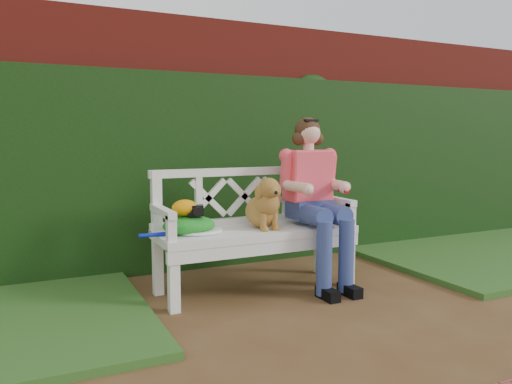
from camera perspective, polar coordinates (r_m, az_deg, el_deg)
name	(u,v)px	position (r m, az deg, el deg)	size (l,w,h in m)	color
ground	(347,321)	(3.31, 10.38, -14.30)	(60.00, 60.00, 0.00)	#4D3018
brick_wall	(231,143)	(4.77, -2.85, 5.60)	(10.00, 0.30, 2.20)	maroon
ivy_hedge	(241,171)	(4.57, -1.77, 2.45)	(10.00, 0.18, 1.70)	#16380D
grass_right	(492,251)	(5.54, 25.38, -6.11)	(2.60, 2.00, 0.05)	#1A4414
garden_bench	(256,259)	(3.80, 0.00, -7.66)	(1.58, 0.60, 0.48)	white
seated_woman	(311,206)	(3.93, 6.26, -1.58)	(0.52, 0.70, 1.24)	#CF3256
dog	(263,202)	(3.70, 0.86, -1.18)	(0.26, 0.35, 0.39)	olive
tennis_racket	(196,231)	(3.56, -6.92, -4.47)	(0.62, 0.26, 0.03)	white
green_bag	(189,225)	(3.55, -7.66, -3.71)	(0.37, 0.29, 0.13)	#1A7E20
camera_item	(195,210)	(3.52, -6.98, -2.10)	(0.11, 0.09, 0.08)	black
baseball_glove	(185,208)	(3.52, -8.16, -1.80)	(0.18, 0.13, 0.12)	orange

